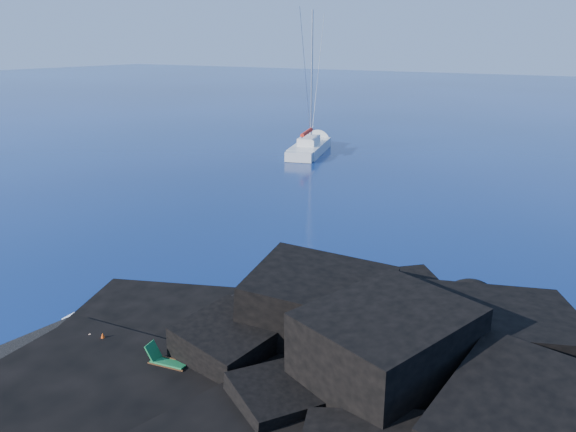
% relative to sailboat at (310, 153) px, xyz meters
% --- Properties ---
extents(ground, '(400.00, 400.00, 0.00)m').
position_rel_sailboat_xyz_m(ground, '(9.50, -39.83, 0.00)').
color(ground, black).
rests_on(ground, ground).
extents(headland, '(24.00, 24.00, 3.60)m').
position_rel_sailboat_xyz_m(headland, '(22.50, -36.83, 0.00)').
color(headland, black).
rests_on(headland, ground).
extents(beach, '(9.08, 6.86, 0.70)m').
position_rel_sailboat_xyz_m(beach, '(14.00, -39.33, 0.00)').
color(beach, black).
rests_on(beach, ground).
extents(surf_foam, '(10.00, 8.00, 0.06)m').
position_rel_sailboat_xyz_m(surf_foam, '(14.50, -34.83, 0.00)').
color(surf_foam, white).
rests_on(surf_foam, ground).
extents(sailboat, '(6.70, 13.82, 14.24)m').
position_rel_sailboat_xyz_m(sailboat, '(0.00, 0.00, 0.00)').
color(sailboat, silver).
rests_on(sailboat, ground).
extents(deck_chair, '(1.52, 0.87, 0.99)m').
position_rel_sailboat_xyz_m(deck_chair, '(16.19, -38.41, 0.84)').
color(deck_chair, '#166735').
rests_on(deck_chair, beach).
extents(towel, '(1.88, 1.23, 0.05)m').
position_rel_sailboat_xyz_m(towel, '(11.77, -38.61, 0.37)').
color(towel, white).
rests_on(towel, beach).
extents(sunbather, '(1.71, 0.86, 0.25)m').
position_rel_sailboat_xyz_m(sunbather, '(11.77, -38.61, 0.52)').
color(sunbather, tan).
rests_on(sunbather, towel).
extents(marker_cone, '(0.41, 0.41, 0.49)m').
position_rel_sailboat_xyz_m(marker_cone, '(12.87, -38.41, 0.59)').
color(marker_cone, '#E7460C').
rests_on(marker_cone, beach).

